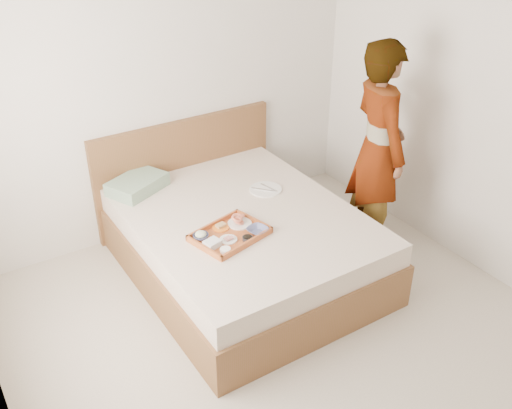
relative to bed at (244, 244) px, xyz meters
The scene contains 16 objects.
ground 1.04m from the bed, 97.73° to the right, with size 3.50×4.00×0.01m, color beige.
wall_back 1.45m from the bed, 97.73° to the left, with size 3.50×0.01×2.60m, color silver.
bed is the anchor object (origin of this frame).
headboard 0.99m from the bed, 90.00° to the left, with size 1.65×0.06×0.95m, color brown.
pillow 0.99m from the bed, 123.62° to the left, with size 0.44×0.30×0.11m, color #8AA682.
tray 0.43m from the bed, 138.71° to the right, with size 0.50×0.37×0.05m, color #AC5726.
prawn_plate 0.32m from the bed, 130.78° to the right, with size 0.17×0.17×0.01m, color white.
navy_bowl_big 0.41m from the bed, 100.90° to the right, with size 0.14×0.14×0.03m, color #1A1D4A.
sauce_dish 0.47m from the bed, 116.84° to the right, with size 0.07×0.07×0.03m, color black.
meat_plate 0.47m from the bed, 137.35° to the right, with size 0.12×0.12×0.01m, color white.
bread_plate 0.39m from the bed, 159.40° to the right, with size 0.12×0.12×0.01m, color orange.
salad_bowl 0.54m from the bed, 162.35° to the right, with size 0.11×0.11×0.03m, color #1A1D4A.
plastic_tub 0.57m from the bed, 147.13° to the right, with size 0.11×0.09×0.05m, color silver.
cheese_round 0.59m from the bed, 134.85° to the right, with size 0.07×0.07×0.03m, color white.
dinner_plate 0.50m from the bed, 32.81° to the left, with size 0.26×0.26×0.01m, color white.
person 1.28m from the bed, 10.57° to the right, with size 0.63×0.42×1.74m, color silver.
Camera 1 is at (-1.78, -2.17, 2.79)m, focal length 40.73 mm.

